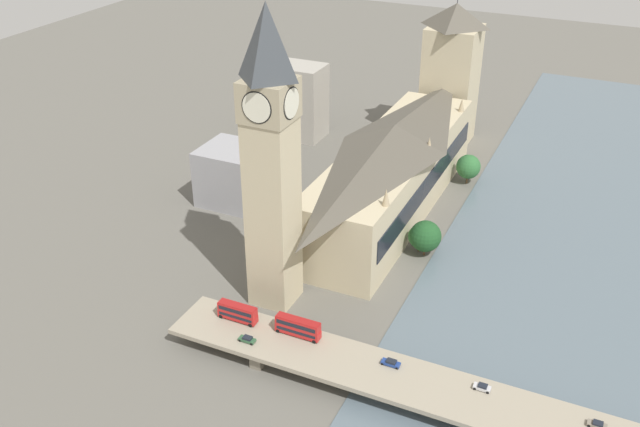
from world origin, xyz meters
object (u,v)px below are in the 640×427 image
at_px(road_bridge, 493,409).
at_px(double_decker_bus_rear, 298,327).
at_px(car_northbound_tail, 247,339).
at_px(car_southbound_mid, 482,387).
at_px(clock_tower, 271,156).
at_px(victoria_tower, 451,75).
at_px(double_decker_bus_mid, 238,312).
at_px(car_northbound_lead, 597,424).
at_px(car_southbound_lead, 391,363).
at_px(parliament_hall, 393,169).

bearing_deg(road_bridge, double_decker_bus_rear, -4.41).
xyz_separation_m(car_northbound_tail, car_southbound_mid, (-55.55, -7.44, -0.02)).
relative_size(clock_tower, road_bridge, 0.51).
relative_size(double_decker_bus_rear, car_northbound_tail, 2.76).
height_order(victoria_tower, double_decker_bus_rear, victoria_tower).
bearing_deg(car_northbound_tail, car_southbound_mid, -172.37).
relative_size(victoria_tower, car_northbound_tail, 14.15).
relative_size(victoria_tower, road_bridge, 0.38).
xyz_separation_m(clock_tower, double_decker_bus_rear, (-15.59, 17.63, -35.30)).
height_order(clock_tower, double_decker_bus_mid, clock_tower).
relative_size(car_northbound_lead, car_southbound_lead, 0.90).
bearing_deg(double_decker_bus_mid, road_bridge, 177.51).
height_order(double_decker_bus_mid, double_decker_bus_rear, double_decker_bus_rear).
xyz_separation_m(double_decker_bus_mid, car_northbound_lead, (-86.28, -0.19, -1.95)).
xyz_separation_m(double_decker_bus_rear, car_northbound_tail, (10.08, 7.32, -1.94)).
height_order(road_bridge, car_northbound_lead, car_northbound_lead).
xyz_separation_m(clock_tower, car_southbound_lead, (-39.95, 18.39, -37.25)).
distance_m(double_decker_bus_mid, double_decker_bus_rear, 16.46).
bearing_deg(victoria_tower, double_decker_bus_rear, 91.66).
bearing_deg(parliament_hall, road_bridge, 122.76).
bearing_deg(clock_tower, parliament_hall, -100.62).
bearing_deg(road_bridge, car_southbound_mid, -47.55).
relative_size(parliament_hall, car_southbound_mid, 26.94).
bearing_deg(car_southbound_mid, car_southbound_lead, 2.36).
height_order(victoria_tower, road_bridge, victoria_tower).
bearing_deg(double_decker_bus_rear, double_decker_bus_mid, 3.26).
height_order(victoria_tower, car_northbound_lead, victoria_tower).
bearing_deg(parliament_hall, car_northbound_tail, 86.04).
relative_size(parliament_hall, car_northbound_tail, 24.54).
height_order(road_bridge, car_southbound_lead, car_southbound_lead).
bearing_deg(clock_tower, car_southbound_lead, 155.28).
height_order(double_decker_bus_mid, car_northbound_lead, double_decker_bus_mid).
xyz_separation_m(car_northbound_lead, car_northbound_tail, (79.92, 6.58, 0.09)).
bearing_deg(parliament_hall, car_southbound_mid, 122.21).
relative_size(parliament_hall, road_bridge, 0.65).
height_order(clock_tower, car_northbound_lead, clock_tower).
bearing_deg(clock_tower, car_northbound_lead, 167.86).
height_order(car_southbound_lead, car_southbound_mid, car_southbound_lead).
bearing_deg(car_northbound_tail, double_decker_bus_rear, -144.01).
xyz_separation_m(double_decker_bus_mid, double_decker_bus_rear, (-16.44, -0.94, 0.07)).
distance_m(double_decker_bus_rear, car_southbound_lead, 24.44).
distance_m(parliament_hall, car_southbound_lead, 85.06).
relative_size(victoria_tower, car_southbound_mid, 15.53).
bearing_deg(double_decker_bus_mid, victoria_tower, -94.83).
relative_size(double_decker_bus_rear, car_northbound_lead, 2.93).
relative_size(parliament_hall, car_northbound_lead, 26.03).
xyz_separation_m(road_bridge, double_decker_bus_rear, (49.04, -3.79, 3.60)).
height_order(victoria_tower, car_southbound_lead, victoria_tower).
relative_size(road_bridge, car_southbound_lead, 35.86).
distance_m(victoria_tower, car_southbound_mid, 153.90).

